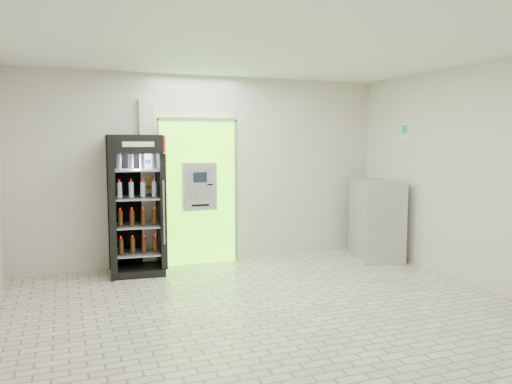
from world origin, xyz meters
TOP-DOWN VIEW (x-y plane):
  - ground at (0.00, 0.00)m, footprint 6.00×6.00m
  - room_shell at (0.00, 0.00)m, footprint 6.00×6.00m
  - atm_assembly at (-0.20, 2.41)m, footprint 1.30×0.24m
  - pillar at (-0.98, 2.45)m, footprint 0.22×0.11m
  - beverage_cooler at (-1.20, 2.16)m, footprint 0.84×0.78m
  - steel_cabinet at (2.66, 1.66)m, footprint 0.91×1.13m
  - exit_sign at (2.99, 1.40)m, footprint 0.02×0.22m

SIDE VIEW (x-z plane):
  - ground at x=0.00m, z-range 0.00..0.00m
  - steel_cabinet at x=2.66m, z-range 0.00..1.32m
  - beverage_cooler at x=-1.20m, z-range -0.04..2.01m
  - atm_assembly at x=-0.20m, z-range 0.01..2.34m
  - pillar at x=-0.98m, z-range 0.00..2.60m
  - room_shell at x=0.00m, z-range -1.16..4.84m
  - exit_sign at x=2.99m, z-range 1.99..2.25m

